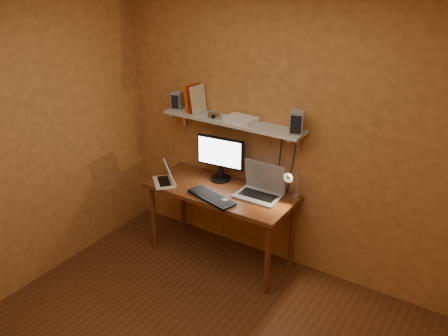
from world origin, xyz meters
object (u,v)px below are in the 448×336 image
Objects in this scene: keyboard at (212,197)px; laptop at (261,187)px; netbook at (167,178)px; desk at (221,198)px; mouse at (225,201)px; router at (241,119)px; wall_shelf at (232,122)px; speaker_right at (297,123)px; monitor at (220,156)px; speaker_left at (177,101)px; shelf_camera at (214,116)px; desk_lamp at (292,181)px.

laptop is at bearing 57.07° from keyboard.
desk is at bearing 59.32° from netbook.
router is (-0.07, 0.38, 0.63)m from mouse.
wall_shelf reaches higher than mouse.
wall_shelf is 7.08× the size of speaker_right.
monitor reaches higher than laptop.
monitor is 0.68m from speaker_left.
laptop is 1.17m from speaker_left.
netbook is at bearing -142.25° from shelf_camera.
mouse reaches higher than desk.
speaker_left reaches higher than shelf_camera.
speaker_left reaches higher than laptop.
desk_lamp is (0.66, 0.13, 0.29)m from desk.
monitor is at bearing 63.92° from shelf_camera.
desk_lamp is at bearing -16.16° from speaker_left.
speaker_left is (-0.62, 0.19, 0.79)m from desk.
monitor is 1.28× the size of desk_lamp.
laptop is 0.82× the size of keyboard.
speaker_right is at bearing 58.41° from netbook.
laptop is 2.38× the size of speaker_left.
speaker_right is at bearing 12.64° from laptop.
laptop is at bearing 17.31° from desk.
monitor is 0.55m from netbook.
laptop is 3.61× the size of shelf_camera.
keyboard is 1.01m from speaker_right.
netbook is 3.63× the size of mouse.
speaker_right is at bearing 45.89° from keyboard.
shelf_camera is (0.36, 0.28, 0.60)m from netbook.
desk_lamp is 1.36× the size of router.
mouse is at bearing 39.38° from netbook.
wall_shelf is at bearing 96.28° from mouse.
keyboard is (0.03, -0.19, 0.10)m from desk.
keyboard is 5.31× the size of mouse.
wall_shelf is 12.64× the size of shelf_camera.
keyboard is 2.45× the size of speaker_right.
speaker_right is (0.61, 0.37, 0.71)m from keyboard.
netbook is at bearing -166.29° from desk_lamp.
netbook is (-0.39, -0.34, -0.19)m from monitor.
speaker_left is at bearing 163.29° from desk.
wall_shelf is at bearing 90.00° from desk.
keyboard reaches higher than desk.
shelf_camera is at bearing -153.52° from wall_shelf.
netbook is at bearing -162.64° from desk.
netbook is 3.00× the size of shelf_camera.
shelf_camera is at bearing -122.36° from monitor.
netbook is 0.76m from shelf_camera.
laptop reaches higher than keyboard.
netbook is 0.68m from mouse.
shelf_camera reaches higher than desk.
speaker_left is 0.61× the size of router.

